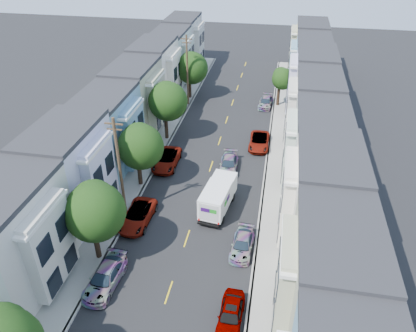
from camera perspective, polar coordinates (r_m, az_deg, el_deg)
ground at (r=36.01m, az=-2.99°, el=-10.15°), size 160.00×160.00×0.00m
road_slab at (r=47.88m, az=1.08°, el=1.86°), size 12.00×70.00×0.02m
curb_left at (r=49.06m, az=-5.91°, el=2.58°), size 0.30×70.00×0.15m
curb_right at (r=47.38m, az=8.31°, el=1.23°), size 0.30×70.00×0.15m
sidewalk_left at (r=49.41m, az=-7.36°, el=2.71°), size 2.60×70.00×0.15m
sidewalk_right at (r=47.38m, az=9.88°, el=1.08°), size 2.60×70.00×0.15m
centerline at (r=47.89m, az=1.08°, el=1.85°), size 0.12×70.00×0.01m
townhouse_row_left at (r=50.66m, az=-11.47°, el=2.99°), size 5.00×70.00×8.50m
townhouse_row_right at (r=47.63m, az=14.42°, el=0.54°), size 5.00×70.00×8.50m
tree_b at (r=32.25m, az=-15.74°, el=-6.25°), size 4.70×4.70×7.20m
tree_c at (r=40.49m, az=-9.58°, el=2.66°), size 4.60×4.60×6.87m
tree_d at (r=48.93m, az=-5.77°, el=9.02°), size 4.70×4.70×7.42m
tree_e at (r=61.01m, az=-2.35°, el=13.58°), size 4.70×4.70×7.05m
tree_far_r at (r=59.41m, az=10.37°, el=11.93°), size 3.08×3.08×5.66m
utility_pole_near at (r=36.11m, az=-12.28°, el=-0.52°), size 1.60×0.26×10.00m
utility_pole_far at (r=58.48m, az=-2.92°, el=13.21°), size 1.60×0.26×10.00m
fedex_truck at (r=38.17m, az=1.42°, el=-4.25°), size 2.23×5.79×2.78m
lead_sedan at (r=44.50m, az=2.92°, el=0.24°), size 2.05×4.57×1.35m
parked_left_b at (r=32.77m, az=-14.26°, el=-15.02°), size 2.31×4.94×1.45m
parked_left_c at (r=37.72m, az=-9.87°, el=-6.93°), size 2.53×5.24×1.44m
parked_left_d at (r=45.35m, az=-5.82°, el=0.88°), size 2.56×5.41×1.49m
parked_right_a at (r=29.77m, az=3.20°, el=-20.16°), size 1.79×4.43×1.42m
parked_right_b at (r=34.63m, az=4.84°, el=-10.97°), size 1.91×4.17×1.23m
parked_right_c at (r=49.21m, az=7.21°, el=3.42°), size 2.35×5.05×1.40m
parked_right_d at (r=60.17m, az=8.12°, el=8.87°), size 2.13×4.38×1.27m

